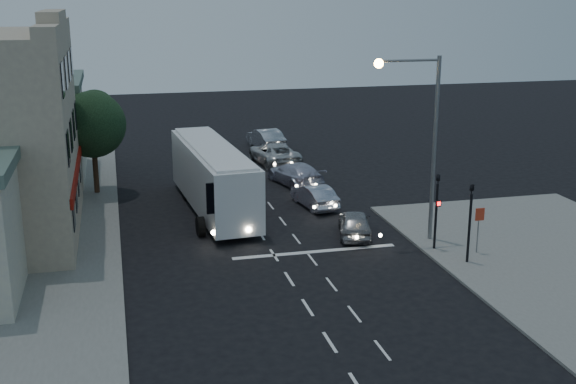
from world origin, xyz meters
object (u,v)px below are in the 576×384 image
object	(u,v)px
street_tree	(92,121)
regulatory_sign	(479,223)
car_suv	(355,223)
streetlight	(423,128)
tour_bus	(213,176)
car_extra	(266,139)
traffic_signal_main	(437,202)
traffic_signal_side	(470,213)
car_sedan_a	(314,196)
car_sedan_c	(274,153)
car_sedan_b	(295,174)

from	to	relation	value
street_tree	regulatory_sign	bearing A→B (deg)	-41.08
car_suv	streetlight	xyz separation A→B (m)	(2.74, -1.60, 5.07)
tour_bus	car_suv	distance (m)	8.88
car_extra	tour_bus	bearing A→B (deg)	60.33
streetlight	street_tree	world-z (taller)	streetlight
car_suv	street_tree	distance (m)	17.46
street_tree	traffic_signal_main	bearing A→B (deg)	-42.03
car_extra	streetlight	size ratio (longest dim) A/B	0.55
traffic_signal_main	streetlight	size ratio (longest dim) A/B	0.46
tour_bus	traffic_signal_side	xyz separation A→B (m)	(10.03, -11.06, 0.40)
car_sedan_a	regulatory_sign	size ratio (longest dim) A/B	1.82
car_sedan_c	regulatory_sign	bearing A→B (deg)	96.87
traffic_signal_side	car_sedan_c	bearing A→B (deg)	100.99
car_suv	street_tree	xyz separation A→B (m)	(-12.81, 11.22, 3.83)
tour_bus	traffic_signal_side	size ratio (longest dim) A/B	3.01
car_sedan_c	traffic_signal_main	world-z (taller)	traffic_signal_main
car_sedan_b	car_extra	xyz separation A→B (m)	(0.46, 11.17, 0.08)
traffic_signal_side	streetlight	world-z (taller)	streetlight
tour_bus	street_tree	world-z (taller)	street_tree
traffic_signal_side	streetlight	distance (m)	4.84
street_tree	traffic_signal_side	bearing A→B (deg)	-44.50
tour_bus	street_tree	xyz separation A→B (m)	(-6.47, 5.16, 2.47)
car_extra	streetlight	distance (m)	23.86
car_sedan_a	traffic_signal_side	world-z (taller)	traffic_signal_side
car_sedan_c	streetlight	world-z (taller)	streetlight
car_suv	regulatory_sign	xyz separation A→B (m)	(4.69, -4.04, 0.93)
car_extra	streetlight	world-z (taller)	streetlight
car_sedan_b	traffic_signal_side	size ratio (longest dim) A/B	1.23
traffic_signal_main	streetlight	xyz separation A→B (m)	(-0.26, 1.42, 3.31)
car_sedan_c	streetlight	xyz separation A→B (m)	(3.22, -18.08, 4.97)
streetlight	street_tree	distance (m)	20.19
streetlight	street_tree	size ratio (longest dim) A/B	1.45
traffic_signal_main	traffic_signal_side	distance (m)	2.10
car_suv	traffic_signal_main	world-z (taller)	traffic_signal_main
tour_bus	street_tree	size ratio (longest dim) A/B	1.99
car_sedan_a	car_sedan_c	xyz separation A→B (m)	(0.13, 11.13, 0.10)
car_sedan_b	streetlight	distance (m)	13.40
car_sedan_a	street_tree	xyz separation A→B (m)	(-12.20, 5.87, 3.84)
car_suv	regulatory_sign	bearing A→B (deg)	154.96
traffic_signal_side	regulatory_sign	bearing A→B (deg)	43.92
regulatory_sign	streetlight	world-z (taller)	streetlight
car_sedan_c	traffic_signal_main	distance (m)	19.88
car_suv	car_sedan_a	distance (m)	5.39
car_extra	traffic_signal_side	size ratio (longest dim) A/B	1.20
car_sedan_b	regulatory_sign	distance (m)	15.37
traffic_signal_main	car_sedan_c	bearing A→B (deg)	100.09
car_suv	streetlight	size ratio (longest dim) A/B	0.43
car_suv	regulatory_sign	world-z (taller)	regulatory_sign
car_sedan_b	car_suv	bearing A→B (deg)	78.84
streetlight	regulatory_sign	bearing A→B (deg)	-51.25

